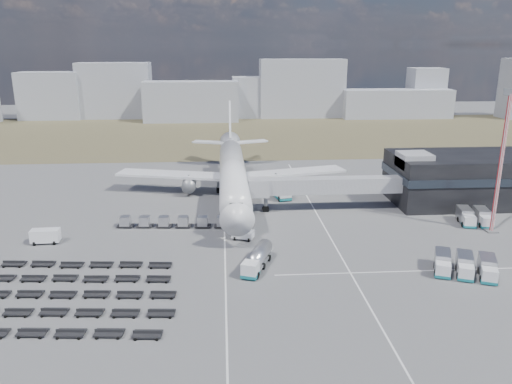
{
  "coord_description": "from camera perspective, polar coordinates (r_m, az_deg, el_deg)",
  "views": [
    {
      "loc": [
        -2.02,
        -72.49,
        31.6
      ],
      "look_at": [
        4.28,
        20.52,
        4.0
      ],
      "focal_mm": 35.0,
      "sensor_mm": 36.0,
      "label": 1
    }
  ],
  "objects": [
    {
      "name": "floodlight_mast",
      "position": [
        94.01,
        26.2,
        3.02
      ],
      "size": [
        2.35,
        1.92,
        24.82
      ],
      "rotation": [
        0.0,
        0.0,
        -0.37
      ],
      "color": "#AC1B20",
      "rests_on": "ground"
    },
    {
      "name": "lane_markings",
      "position": [
        82.67,
        4.65,
        -6.03
      ],
      "size": [
        47.12,
        110.0,
        0.01
      ],
      "color": "silver",
      "rests_on": "ground"
    },
    {
      "name": "jet_bridge",
      "position": [
        98.27,
        6.78,
        0.7
      ],
      "size": [
        30.3,
        3.8,
        7.05
      ],
      "color": "#939399",
      "rests_on": "ground"
    },
    {
      "name": "fuel_tanker",
      "position": [
        73.7,
        0.13,
        -7.65
      ],
      "size": [
        5.31,
        9.25,
        2.92
      ],
      "rotation": [
        0.0,
        0.0,
        -0.36
      ],
      "color": "white",
      "rests_on": "ground"
    },
    {
      "name": "catering_truck",
      "position": [
        106.95,
        2.85,
        0.16
      ],
      "size": [
        4.12,
        7.09,
        3.05
      ],
      "rotation": [
        0.0,
        0.0,
        0.22
      ],
      "color": "white",
      "rests_on": "ground"
    },
    {
      "name": "airliner",
      "position": [
        108.13,
        -2.69,
        2.39
      ],
      "size": [
        51.59,
        64.53,
        17.62
      ],
      "color": "white",
      "rests_on": "ground"
    },
    {
      "name": "terminal",
      "position": [
        111.69,
        22.74,
        1.54
      ],
      "size": [
        30.4,
        16.4,
        11.0
      ],
      "color": "black",
      "rests_on": "ground"
    },
    {
      "name": "utility_van",
      "position": [
        89.64,
        -22.93,
        -4.7
      ],
      "size": [
        4.63,
        2.25,
        2.41
      ],
      "primitive_type": "cube",
      "rotation": [
        0.0,
        0.0,
        0.04
      ],
      "color": "white",
      "rests_on": "ground"
    },
    {
      "name": "uld_row",
      "position": [
        90.85,
        -9.4,
        -3.35
      ],
      "size": [
        20.31,
        3.19,
        1.84
      ],
      "rotation": [
        0.0,
        0.0,
        -0.07
      ],
      "color": "black",
      "rests_on": "ground"
    },
    {
      "name": "service_trucks_near",
      "position": [
        77.91,
        22.76,
        -7.73
      ],
      "size": [
        9.81,
        8.7,
        2.47
      ],
      "rotation": [
        0.0,
        0.0,
        -0.38
      ],
      "color": "white",
      "rests_on": "ground"
    },
    {
      "name": "ground",
      "position": [
        79.1,
        -2.1,
        -7.07
      ],
      "size": [
        420.0,
        420.0,
        0.0
      ],
      "primitive_type": "plane",
      "color": "#565659",
      "rests_on": "ground"
    },
    {
      "name": "pushback_tug",
      "position": [
        84.41,
        -1.49,
        -4.93
      ],
      "size": [
        3.99,
        3.04,
        1.56
      ],
      "primitive_type": "cube",
      "rotation": [
        0.0,
        0.0,
        -0.34
      ],
      "color": "white",
      "rests_on": "ground"
    },
    {
      "name": "baggage_dollies",
      "position": [
        71.61,
        -22.93,
        -10.75
      ],
      "size": [
        35.73,
        22.58,
        0.79
      ],
      "rotation": [
        0.0,
        0.0,
        -0.08
      ],
      "color": "black",
      "rests_on": "ground"
    },
    {
      "name": "skyline",
      "position": [
        224.25,
        -5.94,
        10.89
      ],
      "size": [
        301.48,
        26.44,
        25.97
      ],
      "color": "#989BA6",
      "rests_on": "ground"
    },
    {
      "name": "grass_strip",
      "position": [
        185.21,
        -3.22,
        6.64
      ],
      "size": [
        420.0,
        90.0,
        0.01
      ],
      "primitive_type": "cube",
      "color": "brown",
      "rests_on": "ground"
    },
    {
      "name": "service_trucks_far",
      "position": [
        99.7,
        23.7,
        -2.61
      ],
      "size": [
        6.21,
        7.04,
        2.5
      ],
      "rotation": [
        0.0,
        0.0,
        -0.18
      ],
      "color": "white",
      "rests_on": "ground"
    }
  ]
}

